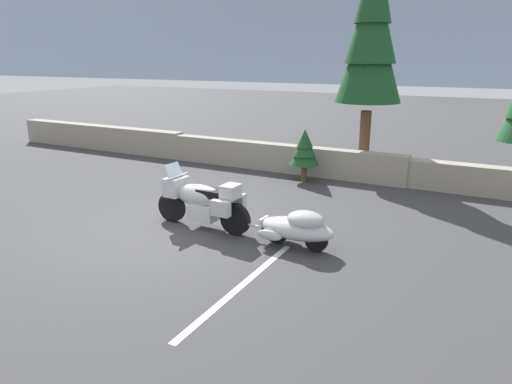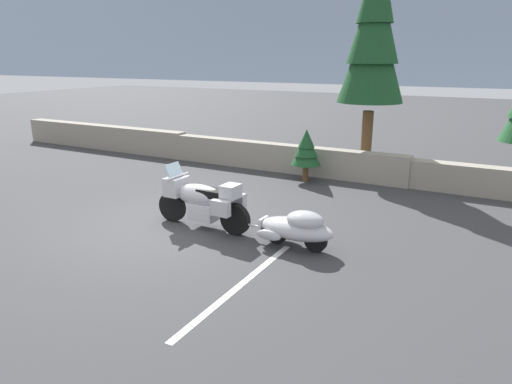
{
  "view_description": "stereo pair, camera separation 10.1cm",
  "coord_description": "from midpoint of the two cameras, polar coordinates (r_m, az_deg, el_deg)",
  "views": [
    {
      "loc": [
        6.08,
        -7.24,
        3.5
      ],
      "look_at": [
        1.82,
        0.76,
        0.85
      ],
      "focal_mm": 32.14,
      "sensor_mm": 36.0,
      "label": 1
    },
    {
      "loc": [
        6.17,
        -7.19,
        3.5
      ],
      "look_at": [
        1.82,
        0.76,
        0.85
      ],
      "focal_mm": 32.14,
      "sensor_mm": 36.0,
      "label": 2
    }
  ],
  "objects": [
    {
      "name": "parking_stripe_marker",
      "position": [
        7.49,
        -2.17,
        -11.53
      ],
      "size": [
        0.12,
        3.6,
        0.01
      ],
      "primitive_type": "cube",
      "color": "silver",
      "rests_on": "ground"
    },
    {
      "name": "pine_sapling_near",
      "position": [
        13.45,
        5.86,
        5.36
      ],
      "size": [
        0.88,
        0.88,
        1.55
      ],
      "color": "brown",
      "rests_on": "ground"
    },
    {
      "name": "pine_tree_tall",
      "position": [
        14.51,
        14.01,
        18.85
      ],
      "size": [
        1.96,
        1.96,
        6.8
      ],
      "color": "brown",
      "rests_on": "ground"
    },
    {
      "name": "distant_ridgeline",
      "position": [
        103.37,
        25.84,
        17.26
      ],
      "size": [
        240.0,
        80.0,
        16.0
      ],
      "primitive_type": "cube",
      "color": "#8C9EB7",
      "rests_on": "ground"
    },
    {
      "name": "ground_plane",
      "position": [
        10.09,
        -11.56,
        -4.35
      ],
      "size": [
        80.0,
        80.0,
        0.0
      ],
      "primitive_type": "plane",
      "color": "#38383A"
    },
    {
      "name": "car_shaped_trailer",
      "position": [
        8.77,
        4.79,
        -4.4
      ],
      "size": [
        2.21,
        0.79,
        0.76
      ],
      "color": "black",
      "rests_on": "ground"
    },
    {
      "name": "stone_guard_wall",
      "position": [
        15.01,
        0.88,
        4.52
      ],
      "size": [
        24.0,
        0.55,
        0.94
      ],
      "color": "gray",
      "rests_on": "ground"
    },
    {
      "name": "touring_motorcycle",
      "position": [
        9.76,
        -7.08,
        -0.98
      ],
      "size": [
        2.31,
        0.77,
        1.33
      ],
      "color": "black",
      "rests_on": "ground"
    }
  ]
}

